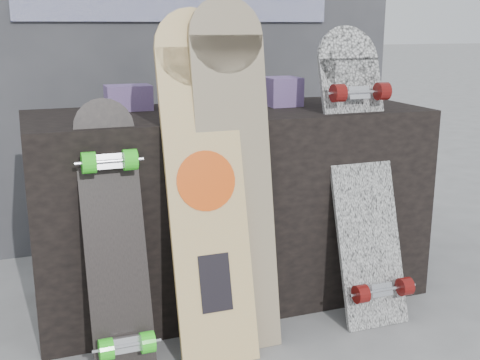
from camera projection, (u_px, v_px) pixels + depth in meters
name	position (u px, v px, depth m)	size (l,w,h in m)	color
ground	(276.00, 349.00, 2.17)	(60.00, 60.00, 0.00)	slate
vendor_table	(230.00, 205.00, 2.53)	(1.60, 0.60, 0.80)	black
booth	(176.00, 31.00, 3.12)	(2.40, 0.22, 2.20)	#34353A
merch_box_purple	(128.00, 98.00, 2.42)	(0.18, 0.12, 0.10)	#523975
merch_box_small	(282.00, 91.00, 2.55)	(0.14, 0.14, 0.12)	#523975
merch_box_flat	(199.00, 98.00, 2.57)	(0.22, 0.10, 0.06)	#D1B78C
longboard_geisha	(205.00, 176.00, 2.06)	(0.27, 0.34, 1.20)	#C3B783
longboard_celtic	(234.00, 165.00, 2.11)	(0.27, 0.25, 1.24)	beige
longboard_cascadia	(362.00, 169.00, 2.35)	(0.26, 0.42, 1.14)	white
skateboard_dark	(115.00, 234.00, 1.99)	(0.20, 0.34, 0.90)	black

